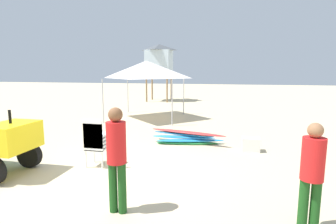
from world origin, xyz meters
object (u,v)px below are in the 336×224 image
(lifeguard_near_center, at_px, (117,153))
(popup_canopy, at_px, (147,70))
(stacked_plastic_chairs, at_px, (95,139))
(lifeguard_tower, at_px, (159,59))
(lifeguard_near_left, at_px, (312,170))
(surfboard_pile, at_px, (186,137))
(cooler_box, at_px, (251,144))

(lifeguard_near_center, relative_size, popup_canopy, 0.56)
(stacked_plastic_chairs, height_order, lifeguard_tower, lifeguard_tower)
(lifeguard_tower, bearing_deg, lifeguard_near_center, -78.42)
(lifeguard_near_left, xyz_separation_m, popup_canopy, (-5.04, 8.63, 1.44))
(surfboard_pile, distance_m, lifeguard_near_left, 5.12)
(cooler_box, bearing_deg, popup_canopy, 134.36)
(stacked_plastic_chairs, height_order, lifeguard_near_center, lifeguard_near_center)
(surfboard_pile, bearing_deg, lifeguard_tower, 108.09)
(surfboard_pile, height_order, popup_canopy, popup_canopy)
(surfboard_pile, height_order, cooler_box, same)
(stacked_plastic_chairs, height_order, surfboard_pile, stacked_plastic_chairs)
(surfboard_pile, height_order, lifeguard_near_left, lifeguard_near_left)
(lifeguard_tower, bearing_deg, popup_canopy, -80.60)
(lifeguard_tower, bearing_deg, lifeguard_near_left, -68.68)
(cooler_box, bearing_deg, stacked_plastic_chairs, -150.28)
(lifeguard_near_left, height_order, popup_canopy, popup_canopy)
(lifeguard_near_left, bearing_deg, popup_canopy, 120.29)
(lifeguard_tower, bearing_deg, cooler_box, -64.47)
(lifeguard_near_left, distance_m, lifeguard_tower, 17.41)
(lifeguard_near_center, bearing_deg, surfboard_pile, 83.77)
(popup_canopy, bearing_deg, stacked_plastic_chairs, -83.92)
(stacked_plastic_chairs, xyz_separation_m, lifeguard_tower, (-1.96, 14.28, 2.44))
(stacked_plastic_chairs, bearing_deg, lifeguard_near_center, -54.54)
(surfboard_pile, bearing_deg, lifeguard_near_center, -96.23)
(stacked_plastic_chairs, bearing_deg, cooler_box, 29.72)
(stacked_plastic_chairs, xyz_separation_m, lifeguard_near_center, (1.35, -1.90, 0.33))
(lifeguard_near_center, height_order, cooler_box, lifeguard_near_center)
(lifeguard_near_left, xyz_separation_m, cooler_box, (-0.50, 3.98, -0.73))
(stacked_plastic_chairs, height_order, cooler_box, stacked_plastic_chairs)
(surfboard_pile, relative_size, popup_canopy, 0.80)
(lifeguard_near_center, bearing_deg, lifeguard_near_left, 1.86)
(lifeguard_near_left, relative_size, popup_canopy, 0.51)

